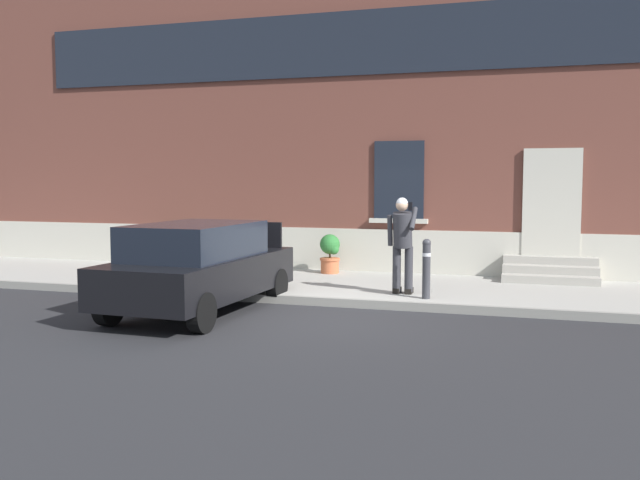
% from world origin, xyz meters
% --- Properties ---
extents(ground_plane, '(80.00, 80.00, 0.00)m').
position_xyz_m(ground_plane, '(0.00, 0.00, 0.00)').
color(ground_plane, '#232326').
extents(sidewalk, '(24.00, 3.60, 0.15)m').
position_xyz_m(sidewalk, '(0.00, 2.80, 0.07)').
color(sidewalk, '#99968E').
rests_on(sidewalk, ground).
extents(curb_edge, '(24.00, 0.12, 0.15)m').
position_xyz_m(curb_edge, '(0.00, 0.94, 0.07)').
color(curb_edge, gray).
rests_on(curb_edge, ground).
extents(building_facade, '(24.00, 1.52, 7.50)m').
position_xyz_m(building_facade, '(0.01, 5.29, 3.73)').
color(building_facade, brown).
rests_on(building_facade, ground).
extents(entrance_stoop, '(1.87, 0.96, 0.48)m').
position_xyz_m(entrance_stoop, '(3.60, 4.23, 0.34)').
color(entrance_stoop, '#9E998E').
rests_on(entrance_stoop, sidewalk).
extents(hatchback_car_black, '(1.92, 4.13, 1.50)m').
position_xyz_m(hatchback_car_black, '(-2.01, -0.27, 0.79)').
color(hatchback_car_black, black).
rests_on(hatchback_car_black, ground).
extents(bollard_near_person, '(0.15, 0.15, 1.04)m').
position_xyz_m(bollard_near_person, '(1.52, 1.35, 0.71)').
color(bollard_near_person, '#333338').
rests_on(bollard_near_person, sidewalk).
extents(person_on_phone, '(0.51, 0.50, 1.74)m').
position_xyz_m(person_on_phone, '(1.03, 1.70, 1.15)').
color(person_on_phone, '#2D2D33').
rests_on(person_on_phone, sidewalk).
extents(planter_olive, '(0.44, 0.44, 0.86)m').
position_xyz_m(planter_olive, '(-5.18, 3.98, 0.61)').
color(planter_olive, '#606B38').
rests_on(planter_olive, sidewalk).
extents(planter_charcoal, '(0.44, 0.44, 0.86)m').
position_xyz_m(planter_charcoal, '(-3.09, 3.82, 0.61)').
color(planter_charcoal, '#2D2D30').
rests_on(planter_charcoal, sidewalk).
extents(planter_terracotta, '(0.44, 0.44, 0.86)m').
position_xyz_m(planter_terracotta, '(-1.01, 4.01, 0.61)').
color(planter_terracotta, '#B25B38').
rests_on(planter_terracotta, sidewalk).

